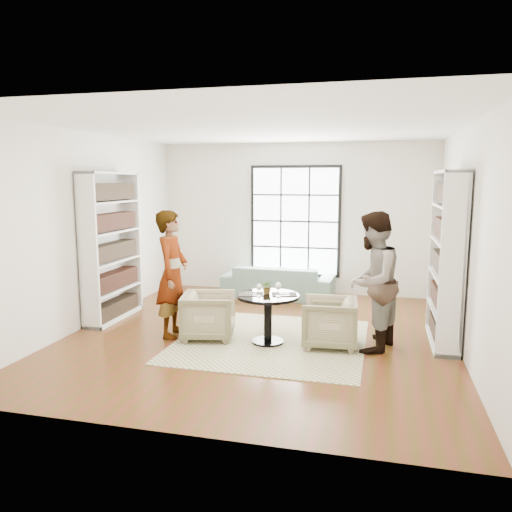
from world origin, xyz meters
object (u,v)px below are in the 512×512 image
(pedestal_table, at_px, (268,308))
(wine_glass_right, at_px, (278,286))
(armchair_right, at_px, (329,322))
(armchair_left, at_px, (209,316))
(sofa, at_px, (278,281))
(flower_centerpiece, at_px, (267,287))
(wine_glass_left, at_px, (259,287))
(person_right, at_px, (372,282))
(person_left, at_px, (172,274))

(pedestal_table, height_order, wine_glass_right, wine_glass_right)
(armchair_right, bearing_deg, armchair_left, -91.47)
(sofa, bearing_deg, flower_centerpiece, 100.07)
(wine_glass_left, height_order, wine_glass_right, wine_glass_right)
(armchair_right, distance_m, flower_centerpiece, 0.98)
(sofa, height_order, armchair_right, armchair_right)
(armchair_left, bearing_deg, person_right, -100.49)
(armchair_right, relative_size, wine_glass_right, 3.77)
(sofa, height_order, person_left, person_left)
(wine_glass_right, relative_size, flower_centerpiece, 1.01)
(armchair_left, bearing_deg, wine_glass_right, -107.37)
(armchair_left, relative_size, person_left, 0.40)
(person_right, xyz_separation_m, wine_glass_right, (-1.24, -0.16, -0.09))
(pedestal_table, bearing_deg, armchair_left, 179.11)
(wine_glass_left, relative_size, flower_centerpiece, 0.90)
(armchair_left, relative_size, armchair_right, 1.00)
(sofa, xyz_separation_m, armchair_right, (1.26, -2.70, 0.03))
(pedestal_table, xyz_separation_m, person_right, (1.40, 0.08, 0.43))
(person_left, xyz_separation_m, person_right, (2.83, 0.07, 0.01))
(armchair_left, bearing_deg, flower_centerpiece, -100.01)
(flower_centerpiece, bearing_deg, armchair_left, -177.84)
(sofa, relative_size, person_right, 1.14)
(person_right, xyz_separation_m, flower_centerpiece, (-1.42, -0.03, -0.14))
(person_right, height_order, wine_glass_left, person_right)
(person_left, bearing_deg, wine_glass_left, -100.97)
(pedestal_table, xyz_separation_m, person_left, (-1.43, 0.01, 0.41))
(person_right, distance_m, flower_centerpiece, 1.43)
(armchair_left, bearing_deg, pedestal_table, -103.05)
(armchair_right, height_order, flower_centerpiece, flower_centerpiece)
(armchair_right, bearing_deg, person_left, -92.00)
(person_right, xyz_separation_m, wine_glass_left, (-1.49, -0.22, -0.11))
(person_right, bearing_deg, wine_glass_left, -65.02)
(pedestal_table, height_order, armchair_right, pedestal_table)
(armchair_left, bearing_deg, person_left, 77.84)
(person_right, relative_size, wine_glass_right, 9.50)
(armchair_left, bearing_deg, armchair_right, -99.96)
(wine_glass_right, bearing_deg, flower_centerpiece, 144.64)
(pedestal_table, xyz_separation_m, wine_glass_left, (-0.09, -0.14, 0.32))
(pedestal_table, xyz_separation_m, wine_glass_right, (0.16, -0.08, 0.33))
(armchair_right, distance_m, person_left, 2.35)
(sofa, height_order, wine_glass_right, wine_glass_right)
(flower_centerpiece, bearing_deg, person_right, 1.37)
(wine_glass_right, bearing_deg, person_right, 7.39)
(armchair_right, height_order, person_left, person_left)
(sofa, height_order, armchair_left, armchair_left)
(wine_glass_left, bearing_deg, armchair_right, 13.02)
(armchair_left, height_order, armchair_right, same)
(sofa, distance_m, flower_centerpiece, 2.80)
(wine_glass_right, bearing_deg, armchair_right, 13.12)
(pedestal_table, relative_size, sofa, 0.41)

